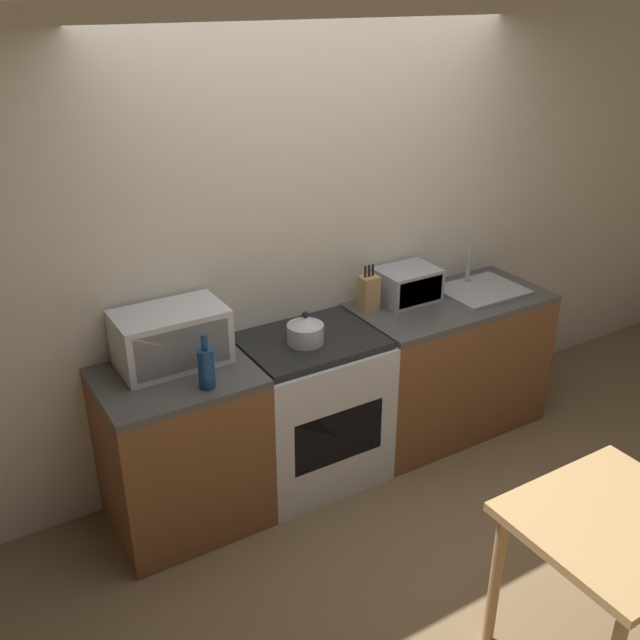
{
  "coord_description": "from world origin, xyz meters",
  "views": [
    {
      "loc": [
        -1.99,
        -2.21,
        2.66
      ],
      "look_at": [
        -0.23,
        0.7,
        1.05
      ],
      "focal_mm": 40.0,
      "sensor_mm": 36.0,
      "label": 1
    }
  ],
  "objects_px": {
    "microwave": "(171,337)",
    "bottle": "(206,367)",
    "stove_range": "(311,408)",
    "kettle": "(305,330)",
    "toaster_oven": "(407,284)",
    "dining_table": "(614,542)"
  },
  "relations": [
    {
      "from": "bottle",
      "to": "dining_table",
      "type": "xyz_separation_m",
      "value": [
        1.07,
        -1.55,
        -0.37
      ]
    },
    {
      "from": "dining_table",
      "to": "stove_range",
      "type": "bearing_deg",
      "value": 102.37
    },
    {
      "from": "kettle",
      "to": "microwave",
      "type": "bearing_deg",
      "value": 167.81
    },
    {
      "from": "microwave",
      "to": "dining_table",
      "type": "distance_m",
      "value": 2.21
    },
    {
      "from": "stove_range",
      "to": "toaster_oven",
      "type": "height_order",
      "value": "toaster_oven"
    },
    {
      "from": "microwave",
      "to": "bottle",
      "type": "height_order",
      "value": "microwave"
    },
    {
      "from": "kettle",
      "to": "microwave",
      "type": "distance_m",
      "value": 0.71
    },
    {
      "from": "stove_range",
      "to": "toaster_oven",
      "type": "bearing_deg",
      "value": 10.92
    },
    {
      "from": "stove_range",
      "to": "microwave",
      "type": "distance_m",
      "value": 0.96
    },
    {
      "from": "bottle",
      "to": "stove_range",
      "type": "bearing_deg",
      "value": 15.52
    },
    {
      "from": "stove_range",
      "to": "kettle",
      "type": "xyz_separation_m",
      "value": [
        -0.05,
        -0.03,
        0.53
      ]
    },
    {
      "from": "stove_range",
      "to": "microwave",
      "type": "height_order",
      "value": "microwave"
    },
    {
      "from": "toaster_oven",
      "to": "microwave",
      "type": "bearing_deg",
      "value": -178.92
    },
    {
      "from": "microwave",
      "to": "bottle",
      "type": "distance_m",
      "value": 0.32
    },
    {
      "from": "kettle",
      "to": "bottle",
      "type": "bearing_deg",
      "value": -165.78
    },
    {
      "from": "microwave",
      "to": "bottle",
      "type": "relative_size",
      "value": 1.95
    },
    {
      "from": "kettle",
      "to": "dining_table",
      "type": "distance_m",
      "value": 1.8
    },
    {
      "from": "microwave",
      "to": "dining_table",
      "type": "relative_size",
      "value": 0.71
    },
    {
      "from": "kettle",
      "to": "bottle",
      "type": "relative_size",
      "value": 0.71
    },
    {
      "from": "stove_range",
      "to": "kettle",
      "type": "distance_m",
      "value": 0.53
    },
    {
      "from": "kettle",
      "to": "microwave",
      "type": "relative_size",
      "value": 0.36
    },
    {
      "from": "stove_range",
      "to": "toaster_oven",
      "type": "distance_m",
      "value": 0.96
    }
  ]
}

